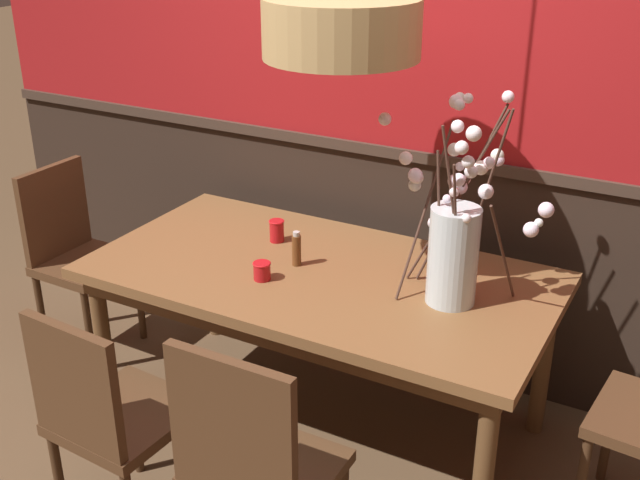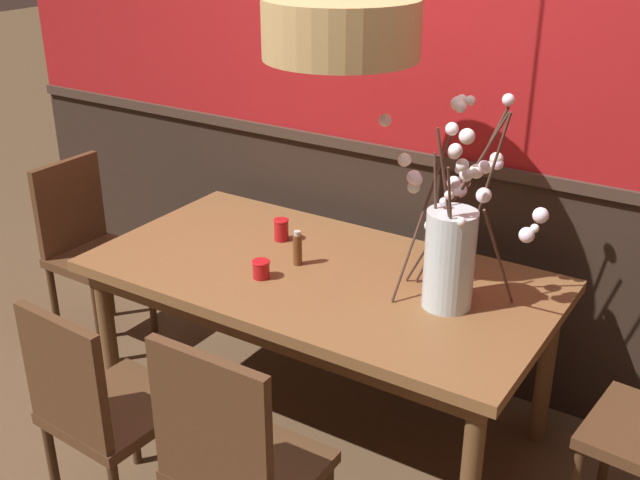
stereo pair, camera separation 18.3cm
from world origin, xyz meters
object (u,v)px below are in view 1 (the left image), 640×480
object	(u,v)px
chair_far_side_left	(357,229)
chair_far_side_right	(452,249)
candle_holder_nearer_edge	(277,231)
chair_near_side_right	(253,461)
chair_head_west_end	(74,249)
chair_near_side_left	(109,414)
vase_with_blossoms	(455,242)
dining_table	(320,288)
pendant_lamp	(342,28)
candle_holder_nearer_center	(262,271)
condiment_bottle	(297,249)

from	to	relation	value
chair_far_side_left	chair_far_side_right	bearing A→B (deg)	-2.71
chair_far_side_right	candle_holder_nearer_edge	xyz separation A→B (m)	(-0.56, -0.74, 0.26)
chair_far_side_left	chair_near_side_right	xyz separation A→B (m)	(0.54, -1.82, 0.01)
chair_head_west_end	candle_holder_nearer_edge	bearing A→B (deg)	8.83
chair_near_side_left	chair_near_side_right	bearing A→B (deg)	1.70
chair_near_side_left	vase_with_blossoms	bearing A→B (deg)	46.93
dining_table	pendant_lamp	world-z (taller)	pendant_lamp
chair_near_side_left	dining_table	bearing A→B (deg)	70.27
chair_far_side_right	candle_holder_nearer_center	distance (m)	1.18
chair_far_side_right	condiment_bottle	distance (m)	1.01
vase_with_blossoms	candle_holder_nearer_edge	size ratio (longest dim) A/B	7.78
chair_head_west_end	pendant_lamp	world-z (taller)	pendant_lamp
dining_table	chair_far_side_left	world-z (taller)	chair_far_side_left
chair_near_side_right	pendant_lamp	xyz separation A→B (m)	(-0.18, 0.91, 1.18)
chair_near_side_left	condiment_bottle	size ratio (longest dim) A/B	6.16
candle_holder_nearer_edge	pendant_lamp	distance (m)	1.00
chair_head_west_end	candle_holder_nearer_edge	xyz separation A→B (m)	(1.08, 0.17, 0.26)
dining_table	condiment_bottle	bearing A→B (deg)	178.93
chair_far_side_left	candle_holder_nearer_edge	xyz separation A→B (m)	(-0.02, -0.76, 0.27)
chair_head_west_end	chair_near_side_right	bearing A→B (deg)	-28.50
chair_near_side_right	pendant_lamp	size ratio (longest dim) A/B	0.79
vase_with_blossoms	pendant_lamp	distance (m)	0.87
candle_holder_nearer_center	chair_far_side_right	bearing A→B (deg)	68.97
candle_holder_nearer_edge	pendant_lamp	world-z (taller)	pendant_lamp
dining_table	candle_holder_nearer_edge	xyz separation A→B (m)	(-0.31, 0.16, 0.13)
dining_table	vase_with_blossoms	distance (m)	0.63
dining_table	chair_near_side_left	xyz separation A→B (m)	(-0.33, -0.91, -0.15)
chair_near_side_left	chair_near_side_right	xyz separation A→B (m)	(0.58, 0.02, 0.02)
chair_far_side_left	chair_far_side_right	xyz separation A→B (m)	(0.54, -0.03, 0.01)
chair_head_west_end	candle_holder_nearer_edge	world-z (taller)	chair_head_west_end
chair_far_side_left	candle_holder_nearer_edge	distance (m)	0.81
chair_near_side_left	chair_near_side_right	size ratio (longest dim) A/B	0.96
chair_near_side_left	candle_holder_nearer_center	xyz separation A→B (m)	(0.16, 0.73, 0.27)
chair_near_side_right	vase_with_blossoms	distance (m)	1.06
chair_near_side_right	vase_with_blossoms	size ratio (longest dim) A/B	1.26
chair_near_side_left	condiment_bottle	xyz separation A→B (m)	(0.22, 0.91, 0.30)
dining_table	candle_holder_nearer_center	bearing A→B (deg)	-132.62
chair_near_side_left	chair_far_side_right	world-z (taller)	chair_far_side_right
chair_far_side_right	condiment_bottle	xyz separation A→B (m)	(-0.36, -0.90, 0.28)
chair_head_west_end	candle_holder_nearer_edge	distance (m)	1.12
chair_head_west_end	candle_holder_nearer_center	size ratio (longest dim) A/B	12.77
candle_holder_nearer_center	pendant_lamp	xyz separation A→B (m)	(0.24, 0.20, 0.92)
chair_near_side_right	chair_far_side_right	world-z (taller)	chair_near_side_right
chair_head_west_end	chair_near_side_left	bearing A→B (deg)	-40.53
chair_far_side_right	vase_with_blossoms	size ratio (longest dim) A/B	1.23
candle_holder_nearer_edge	chair_far_side_left	bearing A→B (deg)	88.57
chair_near_side_left	chair_near_side_right	distance (m)	0.58
dining_table	chair_head_west_end	xyz separation A→B (m)	(-1.39, -0.00, -0.13)
chair_near_side_right	chair_far_side_right	distance (m)	1.79
chair_head_west_end	vase_with_blossoms	world-z (taller)	vase_with_blossoms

